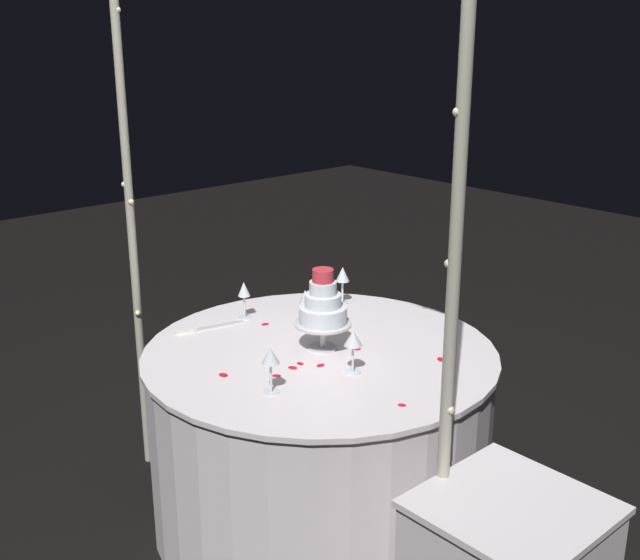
% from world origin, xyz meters
% --- Properties ---
extents(ground_plane, '(12.00, 12.00, 0.00)m').
position_xyz_m(ground_plane, '(0.00, 0.00, 0.00)').
color(ground_plane, black).
extents(decorative_arch, '(1.76, 0.06, 2.32)m').
position_xyz_m(decorative_arch, '(-0.00, 0.30, 1.47)').
color(decorative_arch, '#B7B29E').
rests_on(decorative_arch, ground).
extents(main_table, '(1.36, 1.36, 0.73)m').
position_xyz_m(main_table, '(0.00, 0.00, 0.37)').
color(main_table, white).
rests_on(main_table, ground).
extents(tiered_cake, '(0.22, 0.22, 0.32)m').
position_xyz_m(tiered_cake, '(0.01, -0.02, 0.90)').
color(tiered_cake, silver).
rests_on(tiered_cake, main_table).
extents(wine_glass_0, '(0.06, 0.06, 0.16)m').
position_xyz_m(wine_glass_0, '(-0.16, 0.36, 0.86)').
color(wine_glass_0, silver).
rests_on(wine_glass_0, main_table).
extents(wine_glass_1, '(0.06, 0.06, 0.17)m').
position_xyz_m(wine_glass_1, '(0.21, -0.11, 0.85)').
color(wine_glass_1, silver).
rests_on(wine_glass_1, main_table).
extents(wine_glass_2, '(0.06, 0.06, 0.16)m').
position_xyz_m(wine_glass_2, '(0.48, -0.00, 0.85)').
color(wine_glass_2, silver).
rests_on(wine_glass_2, main_table).
extents(wine_glass_3, '(0.07, 0.07, 0.16)m').
position_xyz_m(wine_glass_3, '(-0.23, 0.05, 0.86)').
color(wine_glass_3, silver).
rests_on(wine_glass_3, main_table).
extents(wine_glass_4, '(0.06, 0.06, 0.17)m').
position_xyz_m(wine_glass_4, '(0.33, -0.43, 0.86)').
color(wine_glass_4, silver).
rests_on(wine_glass_4, main_table).
extents(cake_knife, '(0.09, 0.29, 0.01)m').
position_xyz_m(cake_knife, '(0.48, 0.20, 0.74)').
color(cake_knife, silver).
rests_on(cake_knife, main_table).
extents(rose_petal_0, '(0.05, 0.04, 0.00)m').
position_xyz_m(rose_petal_0, '(-0.37, -0.28, 0.74)').
color(rose_petal_0, red).
rests_on(rose_petal_0, main_table).
extents(rose_petal_1, '(0.03, 0.04, 0.00)m').
position_xyz_m(rose_petal_1, '(-0.11, 0.09, 0.74)').
color(rose_petal_1, red).
rests_on(rose_petal_1, main_table).
extents(rose_petal_2, '(0.03, 0.02, 0.00)m').
position_xyz_m(rose_petal_2, '(-0.04, 0.14, 0.74)').
color(rose_petal_2, red).
rests_on(rose_petal_2, main_table).
extents(rose_petal_3, '(0.05, 0.05, 0.00)m').
position_xyz_m(rose_petal_3, '(0.36, -0.37, 0.74)').
color(rose_petal_3, red).
rests_on(rose_petal_3, main_table).
extents(rose_petal_4, '(0.04, 0.03, 0.00)m').
position_xyz_m(rose_petal_4, '(0.06, 0.41, 0.74)').
color(rose_petal_4, red).
rests_on(rose_petal_4, main_table).
extents(rose_petal_5, '(0.03, 0.04, 0.00)m').
position_xyz_m(rose_petal_5, '(0.36, -0.01, 0.74)').
color(rose_petal_5, red).
rests_on(rose_petal_5, main_table).
extents(rose_petal_6, '(0.04, 0.03, 0.00)m').
position_xyz_m(rose_petal_6, '(-0.05, 0.18, 0.74)').
color(rose_petal_6, red).
rests_on(rose_petal_6, main_table).
extents(rose_petal_7, '(0.04, 0.04, 0.00)m').
position_xyz_m(rose_petal_7, '(-0.07, 0.27, 0.74)').
color(rose_petal_7, red).
rests_on(rose_petal_7, main_table).
extents(rose_petal_8, '(0.02, 0.03, 0.00)m').
position_xyz_m(rose_petal_8, '(-0.09, -0.11, 0.74)').
color(rose_petal_8, red).
rests_on(rose_petal_8, main_table).
extents(rose_petal_9, '(0.03, 0.03, 0.00)m').
position_xyz_m(rose_petal_9, '(-0.52, 0.11, 0.74)').
color(rose_petal_9, red).
rests_on(rose_petal_9, main_table).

